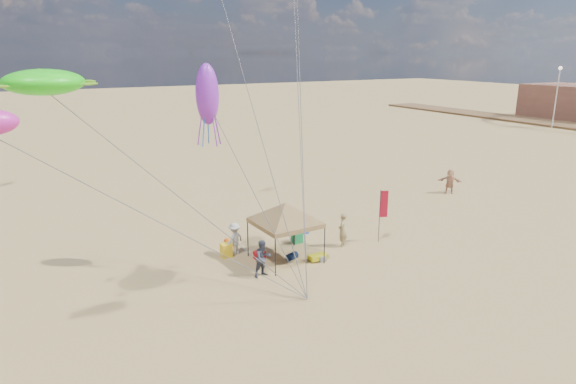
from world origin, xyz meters
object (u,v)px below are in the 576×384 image
cooler_red (259,255)px  person_near_a (342,230)px  person_near_c (235,239)px  lamp_north (558,87)px  beach_cart (318,257)px  person_far_c (450,181)px  cooler_blue (303,230)px  person_near_b (263,258)px  feather_flag (383,207)px  chair_yellow (226,250)px  canopy_tent (285,205)px  chair_green (297,236)px

cooler_red → person_near_a: (4.55, -0.72, 0.74)m
person_near_c → lamp_north: (56.15, 19.53, 4.67)m
beach_cart → person_far_c: bearing=20.3°
cooler_blue → person_near_b: size_ratio=0.31×
person_near_a → person_near_b: 5.43m
feather_flag → cooler_red: bearing=170.0°
cooler_red → person_near_c: size_ratio=0.32×
person_near_a → chair_yellow: bearing=-58.3°
chair_yellow → person_near_b: 3.04m
canopy_tent → feather_flag: size_ratio=1.89×
beach_cart → canopy_tent: bearing=146.0°
beach_cart → person_near_a: (2.15, 0.95, 0.73)m
chair_yellow → person_near_a: person_near_a is taller
cooler_blue → beach_cart: (-1.37, -3.65, 0.01)m
cooler_blue → person_near_a: (0.78, -2.69, 0.74)m
feather_flag → person_near_b: (-7.56, -0.70, -1.09)m
person_near_b → lamp_north: 60.59m
chair_yellow → chair_green: bearing=-0.7°
person_near_c → person_near_b: bearing=69.6°
canopy_tent → person_near_b: 2.92m
chair_yellow → person_near_a: 6.18m
cooler_red → person_near_a: size_ratio=0.29×
canopy_tent → person_far_c: size_ratio=3.09×
lamp_north → cooler_red: bearing=-159.5°
person_near_b → person_far_c: size_ratio=0.98×
person_near_a → person_near_c: person_near_a is taller
beach_cart → person_near_b: person_near_b is taller
cooler_blue → person_near_a: person_near_a is taller
canopy_tent → cooler_red: canopy_tent is taller
beach_cart → person_near_a: person_near_a is taller
person_far_c → cooler_blue: bearing=-123.1°
chair_green → chair_yellow: size_ratio=1.00×
cooler_red → chair_green: chair_green is taller
chair_green → person_near_a: bearing=-43.4°
feather_flag → canopy_tent: bearing=175.7°
person_far_c → canopy_tent: bearing=-115.3°
cooler_red → person_near_b: size_ratio=0.31×
canopy_tent → person_near_a: size_ratio=2.98×
feather_flag → cooler_blue: 4.75m
chair_yellow → person_far_c: (18.85, 2.90, 0.55)m
cooler_blue → lamp_north: size_ratio=0.07×
canopy_tent → person_near_b: size_ratio=3.17×
feather_flag → person_near_c: size_ratio=1.74×
person_near_c → canopy_tent: bearing=113.5°
feather_flag → person_near_a: feather_flag is taller
canopy_tent → feather_flag: canopy_tent is taller
chair_yellow → person_near_b: (0.60, -2.93, 0.53)m
cooler_red → person_far_c: bearing=12.6°
person_near_a → person_near_c: 5.70m
cooler_red → chair_green: bearing=19.5°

